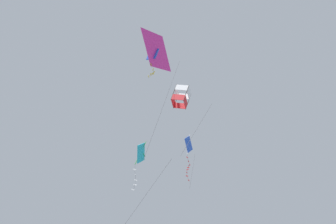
{
  "coord_description": "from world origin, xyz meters",
  "views": [
    {
      "loc": [
        -14.58,
        -5.53,
        16.9
      ],
      "look_at": [
        -0.37,
        3.46,
        31.27
      ],
      "focal_mm": 37.71,
      "sensor_mm": 36.0,
      "label": 1
    }
  ],
  "objects_px": {
    "kite_delta_low_drifter": "(156,52)",
    "kite_box_upper_right": "(181,97)",
    "kite_diamond_near_right": "(141,154)",
    "kite_diamond_highest": "(189,145)"
  },
  "relations": [
    {
      "from": "kite_delta_low_drifter",
      "to": "kite_box_upper_right",
      "type": "bearing_deg",
      "value": -53.96
    },
    {
      "from": "kite_delta_low_drifter",
      "to": "kite_diamond_near_right",
      "type": "xyz_separation_m",
      "value": [
        1.53,
        1.86,
        -6.23
      ]
    },
    {
      "from": "kite_diamond_near_right",
      "to": "kite_box_upper_right",
      "type": "distance_m",
      "value": 3.98
    },
    {
      "from": "kite_diamond_near_right",
      "to": "kite_box_upper_right",
      "type": "relative_size",
      "value": 1.13
    },
    {
      "from": "kite_diamond_highest",
      "to": "kite_diamond_near_right",
      "type": "relative_size",
      "value": 0.72
    },
    {
      "from": "kite_delta_low_drifter",
      "to": "kite_diamond_near_right",
      "type": "height_order",
      "value": "kite_delta_low_drifter"
    },
    {
      "from": "kite_delta_low_drifter",
      "to": "kite_box_upper_right",
      "type": "distance_m",
      "value": 4.01
    },
    {
      "from": "kite_box_upper_right",
      "to": "kite_diamond_highest",
      "type": "bearing_deg",
      "value": 5.08
    },
    {
      "from": "kite_diamond_near_right",
      "to": "kite_box_upper_right",
      "type": "height_order",
      "value": "kite_box_upper_right"
    },
    {
      "from": "kite_delta_low_drifter",
      "to": "kite_box_upper_right",
      "type": "relative_size",
      "value": 1.69
    }
  ]
}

